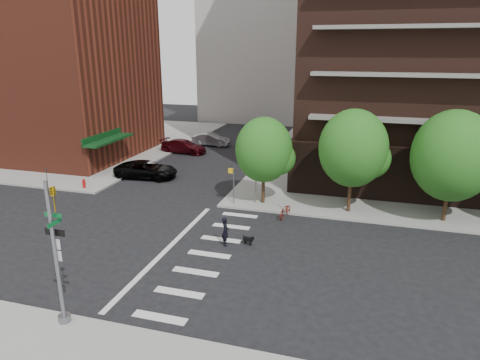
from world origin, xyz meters
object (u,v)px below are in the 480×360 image
at_px(traffic_signal, 58,265).
at_px(parked_car_black, 146,170).
at_px(parked_car_maroon, 184,146).
at_px(parked_car_silver, 211,140).
at_px(dog_walker, 225,231).
at_px(scooter, 285,211).
at_px(fire_hydrant, 84,183).

relative_size(traffic_signal, parked_car_black, 1.12).
distance_m(parked_car_maroon, parked_car_silver, 4.51).
xyz_separation_m(parked_car_black, dog_walker, (10.76, -10.73, 0.10)).
height_order(traffic_signal, dog_walker, traffic_signal).
height_order(parked_car_black, scooter, parked_car_black).
bearing_deg(parked_car_black, parked_car_silver, -8.38).
height_order(fire_hydrant, parked_car_silver, parked_car_silver).
bearing_deg(traffic_signal, parked_car_maroon, 104.31).
bearing_deg(traffic_signal, scooter, 65.21).
xyz_separation_m(parked_car_maroon, dog_walker, (11.38, -20.26, 0.12)).
bearing_deg(scooter, parked_car_silver, 133.26).
height_order(fire_hydrant, scooter, scooter).
relative_size(parked_car_black, parked_car_silver, 1.23).
xyz_separation_m(parked_car_black, parked_car_silver, (0.97, 13.74, -0.03)).
xyz_separation_m(fire_hydrant, scooter, (16.49, -1.30, -0.07)).
bearing_deg(scooter, dog_walker, -105.36).
distance_m(parked_car_black, parked_car_silver, 13.78).
xyz_separation_m(fire_hydrant, parked_car_black, (3.22, 4.32, 0.20)).
distance_m(traffic_signal, parked_car_maroon, 30.14).
bearing_deg(traffic_signal, parked_car_black, 109.15).
height_order(traffic_signal, parked_car_silver, traffic_signal).
relative_size(traffic_signal, scooter, 3.26).
xyz_separation_m(traffic_signal, dog_walker, (3.95, 8.89, -1.85)).
bearing_deg(parked_car_silver, parked_car_maroon, 160.02).
xyz_separation_m(fire_hydrant, parked_car_silver, (4.19, 18.07, 0.17)).
bearing_deg(parked_car_black, parked_car_maroon, -0.60).
xyz_separation_m(parked_car_maroon, parked_car_silver, (1.59, 4.22, -0.01)).
relative_size(traffic_signal, fire_hydrant, 8.20).
bearing_deg(scooter, parked_car_black, 167.87).
relative_size(parked_car_silver, dog_walker, 2.59).
bearing_deg(parked_car_maroon, parked_car_silver, -15.55).
relative_size(parked_car_black, parked_car_maroon, 1.07).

